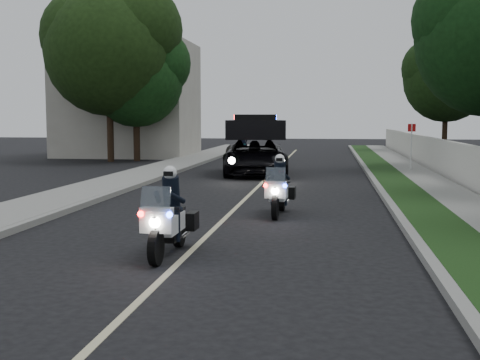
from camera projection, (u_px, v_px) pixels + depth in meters
The scene contains 18 objects.
ground at pixel (198, 244), 11.80m from camera, with size 120.00×120.00×0.00m, color black.
curb_right at pixel (378, 186), 21.05m from camera, with size 0.20×60.00×0.15m, color gray.
grass_verge at pixel (399, 187), 20.95m from camera, with size 1.20×60.00×0.16m, color #193814.
sidewalk_right at pixel (438, 187), 20.77m from camera, with size 1.40×60.00×0.16m, color gray.
property_wall at pixel (470, 168), 20.56m from camera, with size 0.22×60.00×1.50m, color beige.
curb_left at pixel (145, 183), 22.22m from camera, with size 0.20×60.00×0.15m, color gray.
sidewalk_left at pixel (115, 182), 22.38m from camera, with size 2.00×60.00×0.16m, color gray.
building_far at pixel (128, 100), 38.47m from camera, with size 8.00×6.00×7.00m, color #A8A396.
lane_marking at pixel (258, 186), 21.64m from camera, with size 0.12×50.00×0.01m, color #BFB78C.
police_moto_left at pixel (169, 255), 10.86m from camera, with size 0.65×1.85×1.57m, color silver, non-canonical shape.
police_moto_right at pixel (279, 215), 15.34m from camera, with size 0.62×1.78×1.51m, color white, non-canonical shape.
police_suv at pixel (255, 175), 26.21m from camera, with size 2.59×5.58×2.71m, color black.
bicycle at pixel (242, 158), 37.41m from camera, with size 0.57×1.62×0.85m, color black.
cyclist at pixel (242, 158), 37.41m from camera, with size 0.60×0.40×1.67m, color black.
sign_post at pixel (411, 173), 27.15m from camera, with size 0.35×0.35×2.21m, color red, non-canonical shape.
tree_right_e at pixel (444, 153), 42.66m from camera, with size 5.82×5.82×9.70m, color black, non-canonical shape.
tree_left_near at pixel (137, 161), 34.50m from camera, with size 5.23×5.23×8.72m, color #143A13, non-canonical shape.
tree_left_far at pixel (111, 162), 33.91m from camera, with size 6.91×6.91×11.52m, color #1B3510, non-canonical shape.
Camera 1 is at (2.45, -11.38, 2.41)m, focal length 46.33 mm.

